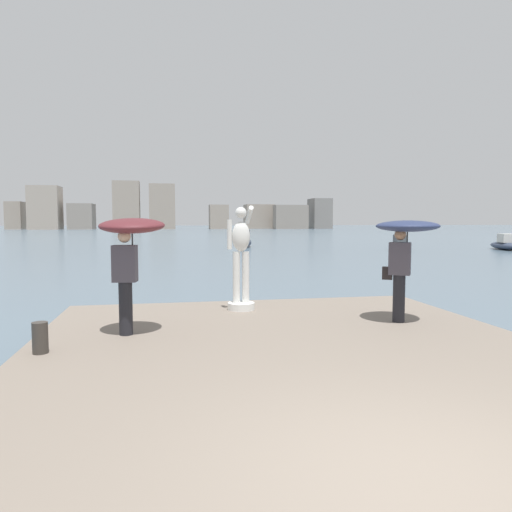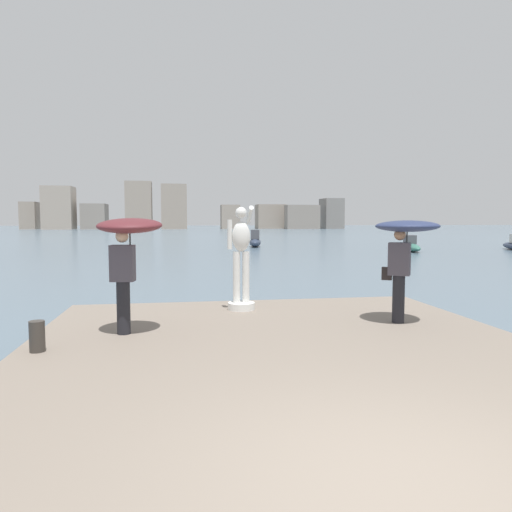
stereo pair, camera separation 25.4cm
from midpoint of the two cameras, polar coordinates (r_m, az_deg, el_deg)
ground_plane at (r=43.05m, az=-8.40°, el=1.20°), size 400.00×400.00×0.00m
pier at (r=6.03m, az=6.27°, el=-15.88°), size 7.88×10.90×0.40m
statue_white_figure at (r=9.88m, az=-2.58°, el=-0.86°), size 0.57×0.85×2.20m
onlooker_left at (r=7.97m, az=-15.93°, el=1.77°), size 1.21×1.22×1.95m
onlooker_right at (r=9.00m, az=16.87°, el=1.89°), size 1.57×1.57×1.89m
mooring_bollard at (r=7.46m, az=-25.64°, el=-8.94°), size 0.22×0.22×0.45m
boat_near at (r=41.25m, az=-1.43°, el=1.85°), size 1.55×3.66×1.52m
boat_mid at (r=37.45m, az=16.93°, el=1.24°), size 2.36×5.30×1.20m
boat_far at (r=41.99m, az=27.87°, el=1.27°), size 2.61×4.71×1.27m
distant_skyline at (r=135.45m, az=-10.86°, el=5.32°), size 90.72×13.10×13.23m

